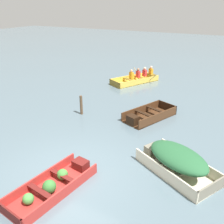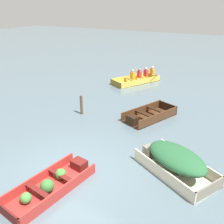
{
  "view_description": "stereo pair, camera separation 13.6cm",
  "coord_description": "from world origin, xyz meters",
  "px_view_note": "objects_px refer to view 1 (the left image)",
  "views": [
    {
      "loc": [
        4.09,
        -4.89,
        4.89
      ],
      "look_at": [
        -0.72,
        4.21,
        0.35
      ],
      "focal_mm": 40.0,
      "sensor_mm": 36.0,
      "label": 1
    },
    {
      "loc": [
        4.21,
        -4.83,
        4.89
      ],
      "look_at": [
        -0.72,
        4.21,
        0.35
      ],
      "focal_mm": 40.0,
      "sensor_mm": 36.0,
      "label": 2
    }
  ],
  "objects_px": {
    "dinghy_red_foreground": "(54,185)",
    "rowboat_yellow_with_crew": "(138,78)",
    "skiff_cream_mid_moored": "(177,159)",
    "mooring_post": "(81,105)",
    "skiff_dark_varnish_near_moored": "(148,116)"
  },
  "relations": [
    {
      "from": "skiff_dark_varnish_near_moored",
      "to": "mooring_post",
      "type": "height_order",
      "value": "mooring_post"
    },
    {
      "from": "rowboat_yellow_with_crew",
      "to": "mooring_post",
      "type": "relative_size",
      "value": 3.69
    },
    {
      "from": "skiff_dark_varnish_near_moored",
      "to": "rowboat_yellow_with_crew",
      "type": "distance_m",
      "value": 5.77
    },
    {
      "from": "dinghy_red_foreground",
      "to": "rowboat_yellow_with_crew",
      "type": "bearing_deg",
      "value": 100.03
    },
    {
      "from": "dinghy_red_foreground",
      "to": "mooring_post",
      "type": "relative_size",
      "value": 3.08
    },
    {
      "from": "dinghy_red_foreground",
      "to": "skiff_dark_varnish_near_moored",
      "type": "height_order",
      "value": "dinghy_red_foreground"
    },
    {
      "from": "skiff_dark_varnish_near_moored",
      "to": "skiff_cream_mid_moored",
      "type": "xyz_separation_m",
      "value": [
        2.16,
        -3.27,
        0.32
      ]
    },
    {
      "from": "skiff_dark_varnish_near_moored",
      "to": "mooring_post",
      "type": "xyz_separation_m",
      "value": [
        -2.96,
        -0.98,
        0.31
      ]
    },
    {
      "from": "skiff_cream_mid_moored",
      "to": "mooring_post",
      "type": "height_order",
      "value": "mooring_post"
    },
    {
      "from": "dinghy_red_foreground",
      "to": "mooring_post",
      "type": "height_order",
      "value": "mooring_post"
    },
    {
      "from": "skiff_dark_varnish_near_moored",
      "to": "rowboat_yellow_with_crew",
      "type": "xyz_separation_m",
      "value": [
        -2.62,
        5.13,
        0.08
      ]
    },
    {
      "from": "rowboat_yellow_with_crew",
      "to": "mooring_post",
      "type": "xyz_separation_m",
      "value": [
        -0.34,
        -6.11,
        0.23
      ]
    },
    {
      "from": "dinghy_red_foreground",
      "to": "rowboat_yellow_with_crew",
      "type": "relative_size",
      "value": 0.84
    },
    {
      "from": "dinghy_red_foreground",
      "to": "skiff_cream_mid_moored",
      "type": "bearing_deg",
      "value": 40.15
    },
    {
      "from": "skiff_cream_mid_moored",
      "to": "mooring_post",
      "type": "distance_m",
      "value": 5.6
    }
  ]
}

